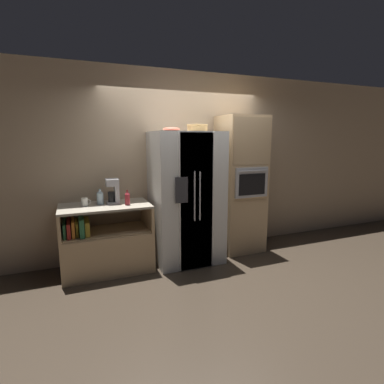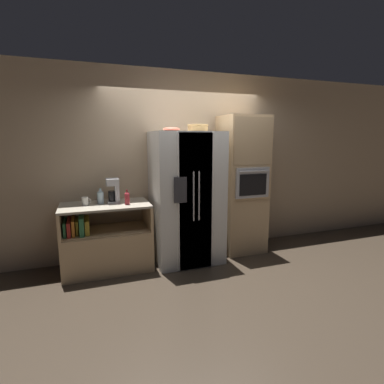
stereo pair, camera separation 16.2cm
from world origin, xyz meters
name	(u,v)px [view 2 (the right image)]	position (x,y,z in m)	size (l,w,h in m)	color
ground_plane	(195,260)	(0.00, 0.00, 0.00)	(20.00, 20.00, 0.00)	#382D23
wall_back	(184,164)	(0.00, 0.51, 1.40)	(12.00, 0.06, 2.80)	tan
counter_left	(106,245)	(-1.26, 0.14, 0.34)	(1.17, 0.67, 0.92)	tan
refrigerator	(186,198)	(-0.11, 0.08, 0.95)	(0.96, 0.82, 1.89)	silver
wall_oven	(242,185)	(0.85, 0.17, 1.07)	(0.67, 0.67, 2.14)	tan
wicker_basket	(198,128)	(0.08, 0.13, 1.95)	(0.31, 0.31, 0.10)	tan
fruit_bowl	(171,129)	(-0.33, 0.07, 1.92)	(0.23, 0.23, 0.06)	#DB664C
bottle_tall	(127,198)	(-0.97, 0.03, 1.01)	(0.07, 0.07, 0.20)	maroon
bottle_short	(100,196)	(-1.30, 0.22, 1.02)	(0.09, 0.09, 0.21)	silver
mug	(85,201)	(-1.50, 0.17, 0.97)	(0.12, 0.08, 0.11)	silver
coffee_maker	(114,189)	(-1.12, 0.21, 1.10)	(0.17, 0.19, 0.34)	#B2B2B7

